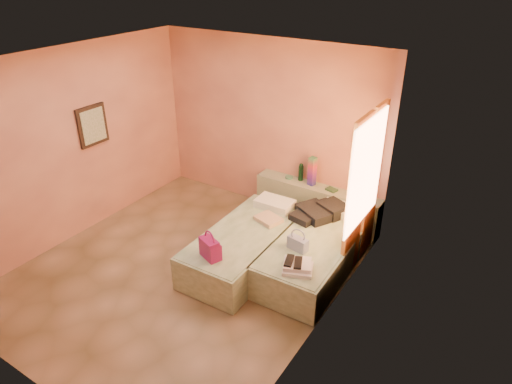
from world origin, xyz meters
TOP-DOWN VIEW (x-y plane):
  - ground at (0.00, 0.00)m, footprint 4.50×4.50m
  - room_walls at (0.21, 0.57)m, footprint 4.02×4.51m
  - headboard_ledge at (0.98, 2.10)m, footprint 2.05×0.30m
  - bed_left at (0.60, 0.62)m, footprint 0.94×2.02m
  - bed_right at (1.50, 0.97)m, footprint 0.94×2.02m
  - water_bottle at (0.64, 2.17)m, footprint 0.10×0.10m
  - rainbow_box at (0.86, 2.12)m, footprint 0.12×0.12m
  - small_dish at (0.45, 2.13)m, footprint 0.13×0.13m
  - green_book at (1.21, 2.10)m, footprint 0.19×0.16m
  - flower_vase at (1.77, 2.05)m, footprint 0.26×0.26m
  - magenta_handbag at (0.57, -0.10)m, footprint 0.33×0.26m
  - khaki_garment at (0.73, 1.03)m, footprint 0.41×0.37m
  - clothes_pile at (1.28, 1.51)m, footprint 0.74×0.74m
  - blue_handbag at (1.40, 0.63)m, footprint 0.28×0.16m
  - towel_stack at (1.62, 0.24)m, footprint 0.44×0.41m
  - sandal_pair at (1.56, 0.23)m, footprint 0.24×0.28m

SIDE VIEW (x-z plane):
  - ground at x=0.00m, z-range 0.00..0.00m
  - bed_left at x=0.60m, z-range 0.00..0.50m
  - bed_right at x=1.50m, z-range 0.00..0.50m
  - headboard_ledge at x=0.98m, z-range 0.00..0.65m
  - khaki_garment at x=0.73m, z-range 0.50..0.56m
  - towel_stack at x=1.62m, z-range 0.50..0.60m
  - clothes_pile at x=1.28m, z-range 0.50..0.67m
  - blue_handbag at x=1.40m, z-range 0.50..0.67m
  - sandal_pair at x=1.56m, z-range 0.60..0.62m
  - magenta_handbag at x=0.57m, z-range 0.50..0.77m
  - green_book at x=1.21m, z-range 0.65..0.68m
  - small_dish at x=0.45m, z-range 0.65..0.68m
  - water_bottle at x=0.64m, z-range 0.65..0.92m
  - flower_vase at x=1.77m, z-range 0.65..0.93m
  - rainbow_box at x=0.86m, z-range 0.65..1.11m
  - room_walls at x=0.21m, z-range 0.38..3.19m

